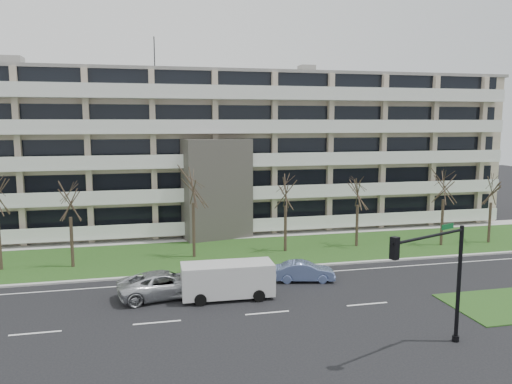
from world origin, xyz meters
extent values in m
plane|color=black|center=(0.00, 0.00, 0.00)|extent=(160.00, 160.00, 0.00)
cube|color=#204918|center=(0.00, 13.00, 0.03)|extent=(90.00, 10.00, 0.06)
cube|color=#B2B2AD|center=(0.00, 8.00, 0.06)|extent=(90.00, 0.35, 0.12)
cube|color=#B2B2AD|center=(0.00, 18.50, 0.04)|extent=(90.00, 2.00, 0.08)
cube|color=#204918|center=(14.00, -2.00, 0.03)|extent=(7.00, 5.00, 0.06)
cube|color=white|center=(0.00, 6.50, 0.01)|extent=(90.00, 0.12, 0.01)
cube|color=tan|center=(0.00, 25.50, 7.50)|extent=(60.00, 12.00, 15.00)
cube|color=gray|center=(0.00, 25.50, 15.15)|extent=(60.50, 12.50, 0.30)
cube|color=#4C4742|center=(0.00, 18.50, 4.50)|extent=(6.39, 3.69, 9.00)
cube|color=black|center=(0.00, 18.30, 2.00)|extent=(4.92, 1.19, 3.50)
cube|color=gray|center=(-18.00, 25.50, 15.90)|extent=(2.00, 2.00, 1.20)
cylinder|color=black|center=(-5.00, 25.50, 17.00)|extent=(0.10, 0.10, 3.50)
cube|color=black|center=(0.00, 19.48, 2.10)|extent=(58.00, 0.10, 1.80)
cube|color=white|center=(0.00, 18.80, 0.60)|extent=(58.00, 1.40, 0.22)
cube|color=white|center=(0.00, 18.15, 1.20)|extent=(58.00, 0.08, 1.00)
cube|color=black|center=(0.00, 19.48, 5.10)|extent=(58.00, 0.10, 1.80)
cube|color=white|center=(0.00, 18.80, 3.60)|extent=(58.00, 1.40, 0.22)
cube|color=white|center=(0.00, 18.15, 4.20)|extent=(58.00, 0.08, 1.00)
cube|color=black|center=(0.00, 19.48, 8.10)|extent=(58.00, 0.10, 1.80)
cube|color=white|center=(0.00, 18.80, 6.60)|extent=(58.00, 1.40, 0.22)
cube|color=white|center=(0.00, 18.15, 7.20)|extent=(58.00, 0.08, 1.00)
cube|color=black|center=(0.00, 19.48, 11.10)|extent=(58.00, 0.10, 1.80)
cube|color=white|center=(0.00, 18.80, 9.60)|extent=(58.00, 1.40, 0.22)
cube|color=white|center=(0.00, 18.15, 10.20)|extent=(58.00, 0.08, 1.00)
cube|color=black|center=(0.00, 19.48, 14.10)|extent=(58.00, 0.10, 1.80)
cube|color=white|center=(0.00, 18.80, 12.60)|extent=(58.00, 1.40, 0.22)
cube|color=white|center=(0.00, 18.15, 13.20)|extent=(58.00, 0.08, 1.00)
imported|color=silver|center=(-5.38, 3.90, 0.78)|extent=(5.97, 3.47, 1.56)
imported|color=#7991D2|center=(3.78, 4.91, 0.66)|extent=(4.18, 2.17, 1.31)
cube|color=silver|center=(-1.73, 2.88, 1.17)|extent=(5.52, 2.17, 1.93)
cube|color=black|center=(-1.73, 2.88, 1.72)|extent=(5.11, 2.00, 0.71)
cube|color=silver|center=(0.85, 2.81, 1.01)|extent=(0.40, 1.93, 1.22)
cylinder|color=black|center=(-3.48, 1.91, 0.35)|extent=(0.72, 0.27, 0.71)
cylinder|color=black|center=(-3.43, 3.94, 0.35)|extent=(0.72, 0.27, 0.71)
cylinder|color=black|center=(-0.04, 1.82, 0.35)|extent=(0.72, 0.27, 0.71)
cylinder|color=black|center=(0.01, 3.85, 0.35)|extent=(0.72, 0.27, 0.71)
cylinder|color=black|center=(7.99, -5.53, 0.14)|extent=(0.34, 0.34, 0.28)
cylinder|color=black|center=(7.99, -5.53, 2.85)|extent=(0.19, 0.19, 5.70)
cylinder|color=black|center=(5.70, -6.45, 5.51)|extent=(4.63, 1.97, 0.13)
cube|color=black|center=(3.58, -7.30, 5.32)|extent=(0.40, 0.40, 0.95)
sphere|color=red|center=(3.58, -7.30, 5.62)|extent=(0.19, 0.19, 0.19)
sphere|color=orange|center=(3.58, -7.30, 5.32)|extent=(0.19, 0.19, 0.19)
sphere|color=green|center=(3.58, -7.30, 5.01)|extent=(0.19, 0.19, 0.19)
cube|color=#0C5926|center=(6.93, -5.95, 5.79)|extent=(0.81, 0.35, 0.24)
cylinder|color=#382B21|center=(-11.65, 11.66, 1.86)|extent=(0.24, 0.24, 3.72)
cylinder|color=#382B21|center=(-2.76, 12.39, 2.16)|extent=(0.24, 0.24, 4.32)
cylinder|color=#382B21|center=(4.68, 12.51, 1.89)|extent=(0.24, 0.24, 3.79)
cylinder|color=#382B21|center=(11.05, 12.75, 1.79)|extent=(0.24, 0.24, 3.57)
cylinder|color=#382B21|center=(18.25, 11.42, 1.99)|extent=(0.24, 0.24, 3.99)
cylinder|color=#382B21|center=(22.85, 11.34, 1.79)|extent=(0.24, 0.24, 3.58)
camera|label=1|loc=(-6.51, -25.62, 10.50)|focal=35.00mm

